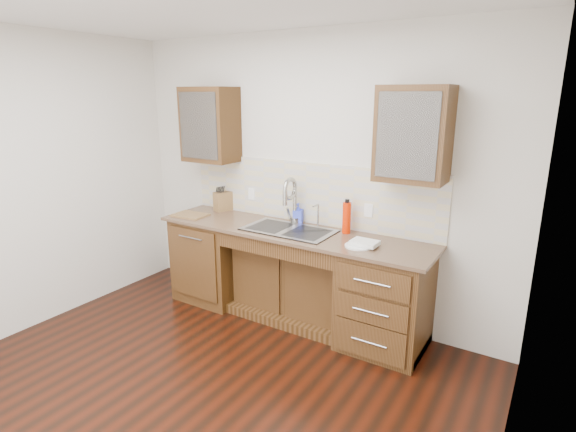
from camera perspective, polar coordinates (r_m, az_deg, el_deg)
The scene contains 26 objects.
ground at distance 3.61m, azimuth -12.78°, elevation -22.39°, with size 4.00×3.50×0.10m, color black.
wall_back at distance 4.38m, azimuth 2.77°, elevation 4.96°, with size 4.00×0.10×2.70m, color beige.
wall_left at distance 4.65m, azimuth -32.26°, elevation 3.21°, with size 0.10×3.50×2.70m, color beige.
wall_right at distance 2.12m, azimuth 28.56°, elevation -8.42°, with size 0.10×3.50×2.70m, color beige.
base_cabinet_left at distance 4.87m, azimuth -9.32°, elevation -5.26°, with size 0.70×0.62×0.88m, color #593014.
base_cabinet_center at distance 4.45m, azimuth 0.89°, elevation -8.34°, with size 1.20×0.44×0.70m, color #593014.
base_cabinet_right at distance 3.98m, azimuth 12.22°, elevation -10.31°, with size 0.70×0.62×0.88m, color #593014.
countertop at distance 4.18m, azimuth 0.18°, elevation -1.97°, with size 2.70×0.65×0.03m, color #84705B.
backsplash at distance 4.36m, azimuth 2.35°, elevation 2.97°, with size 2.70×0.02×0.59m, color beige.
sink at distance 4.19m, azimuth 0.07°, elevation -2.94°, with size 0.84×0.46×0.19m, color #9E9EA5.
faucet at distance 4.33m, azimuth 0.89°, elevation 1.61°, with size 0.04×0.04×0.40m, color #999993.
filter_tap at distance 4.24m, azimuth 3.85°, elevation 0.16°, with size 0.02×0.02×0.24m, color #999993.
upper_cabinet_left at distance 4.75m, azimuth -9.85°, elevation 11.34°, with size 0.55×0.34×0.75m, color #593014.
upper_cabinet_right at distance 3.71m, azimuth 15.66°, elevation 9.95°, with size 0.55×0.34×0.75m, color #593014.
outlet_left at distance 4.71m, azimuth -4.63°, elevation 2.81°, with size 0.08×0.01×0.12m, color white.
outlet_right at distance 4.10m, azimuth 10.19°, elevation 0.70°, with size 0.08×0.01×0.12m, color white.
soap_bottle at distance 4.37m, azimuth 1.30°, elevation 0.36°, with size 0.09×0.09×0.20m, color blue.
water_bottle at distance 4.08m, azimuth 7.46°, elevation -0.24°, with size 0.08×0.08×0.28m, color red.
plate at distance 3.77m, azimuth 8.95°, elevation -3.76°, with size 0.23×0.23×0.01m, color white.
dish_towel at distance 3.77m, azimuth 9.72°, elevation -3.36°, with size 0.22×0.16×0.04m, color white.
knife_block at distance 4.89m, azimuth -8.25°, elevation 1.88°, with size 0.11×0.18×0.21m, color brown.
cutting_board at distance 4.76m, azimuth -12.31°, elevation 0.13°, with size 0.35×0.24×0.02m, color brown.
cup_left_a at distance 4.79m, azimuth -10.28°, elevation 10.75°, with size 0.13×0.13×0.10m, color white.
cup_left_b at distance 4.71m, azimuth -9.22°, elevation 10.74°, with size 0.11×0.11×0.10m, color white.
cup_right_a at distance 3.74m, azimuth 14.43°, elevation 9.36°, with size 0.14×0.14×0.11m, color white.
cup_right_b at distance 3.68m, azimuth 17.85°, elevation 8.97°, with size 0.11×0.11×0.10m, color white.
Camera 1 is at (2.09, -1.97, 2.14)m, focal length 28.00 mm.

